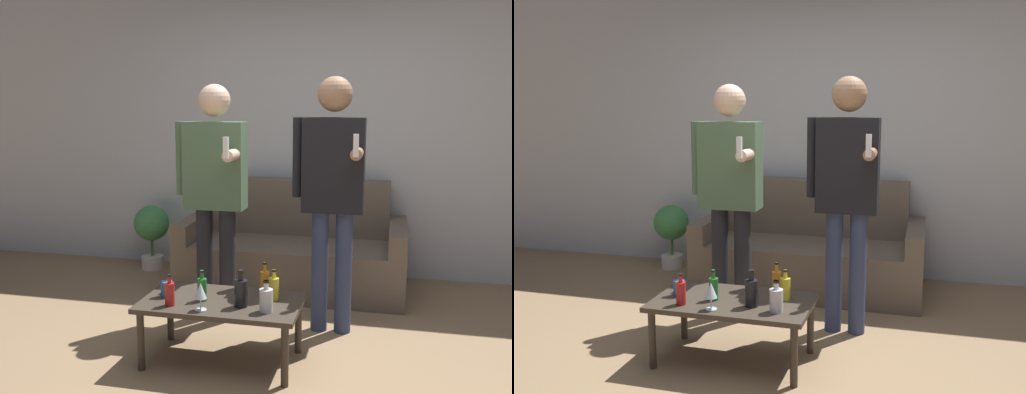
% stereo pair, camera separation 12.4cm
% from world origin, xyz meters
% --- Properties ---
extents(ground_plane, '(16.00, 16.00, 0.00)m').
position_xyz_m(ground_plane, '(0.00, 0.00, 0.00)').
color(ground_plane, '#997A56').
extents(wall_back, '(8.00, 0.06, 2.70)m').
position_xyz_m(wall_back, '(0.00, 2.18, 1.35)').
color(wall_back, silver).
rests_on(wall_back, ground_plane).
extents(couch, '(1.89, 0.92, 0.91)m').
position_xyz_m(couch, '(-0.17, 1.69, 0.32)').
color(couch, '#6B5B4C').
rests_on(couch, ground_plane).
extents(coffee_table, '(0.97, 0.56, 0.39)m').
position_xyz_m(coffee_table, '(-0.34, 0.10, 0.35)').
color(coffee_table, '#3D3328').
rests_on(coffee_table, ground_plane).
extents(bottle_orange, '(0.06, 0.06, 0.19)m').
position_xyz_m(bottle_orange, '(-0.45, 0.07, 0.47)').
color(bottle_orange, '#23752D').
rests_on(bottle_orange, coffee_table).
extents(bottle_green, '(0.06, 0.06, 0.19)m').
position_xyz_m(bottle_green, '(-0.61, -0.06, 0.47)').
color(bottle_green, '#B21E1E').
rests_on(bottle_green, coffee_table).
extents(bottle_dark, '(0.08, 0.08, 0.22)m').
position_xyz_m(bottle_dark, '(-0.20, 0.02, 0.48)').
color(bottle_dark, black).
rests_on(bottle_dark, coffee_table).
extents(bottle_yellow, '(0.08, 0.08, 0.19)m').
position_xyz_m(bottle_yellow, '(-0.04, -0.02, 0.47)').
color(bottle_yellow, silver).
rests_on(bottle_yellow, coffee_table).
extents(bottle_red, '(0.06, 0.06, 0.21)m').
position_xyz_m(bottle_red, '(-0.10, 0.25, 0.48)').
color(bottle_red, orange).
rests_on(bottle_red, coffee_table).
extents(bottle_clear, '(0.06, 0.06, 0.19)m').
position_xyz_m(bottle_clear, '(-0.03, 0.19, 0.47)').
color(bottle_clear, yellow).
rests_on(bottle_clear, coffee_table).
extents(wine_glass_near, '(0.07, 0.07, 0.16)m').
position_xyz_m(wine_glass_near, '(-0.41, -0.09, 0.50)').
color(wine_glass_near, silver).
rests_on(wine_glass_near, coffee_table).
extents(cup_on_table, '(0.07, 0.07, 0.10)m').
position_xyz_m(cup_on_table, '(-0.69, 0.09, 0.44)').
color(cup_on_table, '#3366B2').
rests_on(cup_on_table, coffee_table).
extents(person_standing_left, '(0.51, 0.44, 1.71)m').
position_xyz_m(person_standing_left, '(-0.60, 0.79, 1.01)').
color(person_standing_left, '#232328').
rests_on(person_standing_left, ground_plane).
extents(person_standing_right, '(0.49, 0.44, 1.76)m').
position_xyz_m(person_standing_right, '(0.25, 0.74, 1.05)').
color(person_standing_right, navy).
rests_on(person_standing_right, ground_plane).
extents(potted_plant, '(0.34, 0.34, 0.62)m').
position_xyz_m(potted_plant, '(-1.59, 1.88, 0.40)').
color(potted_plant, silver).
rests_on(potted_plant, ground_plane).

